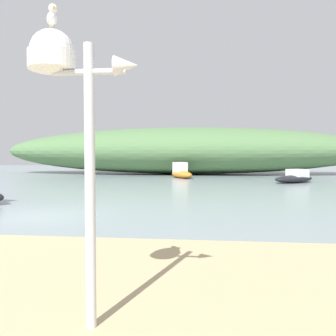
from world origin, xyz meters
The scene contains 6 objects.
ground_plane centered at (0.00, 0.00, 0.00)m, with size 120.00×120.00×0.00m, color gray.
distant_hill centered at (3.85, 28.15, 2.79)m, with size 44.40×11.34×5.57m, color #517547.
mast_structure centered at (4.38, -7.49, 3.03)m, with size 1.25×0.54×3.41m.
seagull_on_radar centered at (4.26, -7.51, 3.75)m, with size 0.24×0.33×0.24m.
motorboat_inner_mooring centered at (3.93, 20.87, 0.55)m, with size 3.00×4.21×1.55m.
motorboat_far_left centered at (13.48, 16.05, 0.41)m, with size 4.23×3.69×1.09m.
Camera 1 is at (5.93, -11.06, 2.18)m, focal length 34.59 mm.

